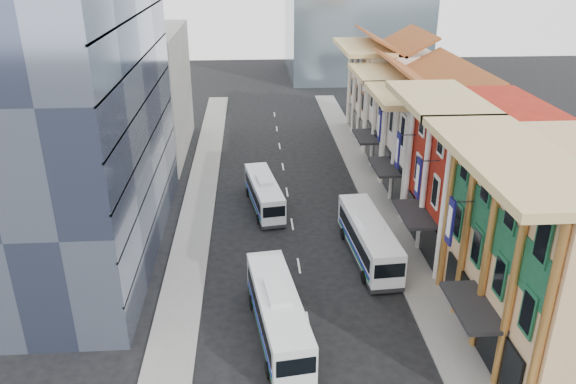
{
  "coord_description": "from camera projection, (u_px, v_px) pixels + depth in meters",
  "views": [
    {
      "loc": [
        -3.28,
        -21.72,
        22.35
      ],
      "look_at": [
        -0.53,
        19.51,
        4.18
      ],
      "focal_mm": 35.0,
      "sensor_mm": 36.0,
      "label": 1
    }
  ],
  "objects": [
    {
      "name": "shophouse_tan",
      "position": [
        558.0,
        258.0,
        32.04
      ],
      "size": [
        8.0,
        14.0,
        12.0
      ],
      "primitive_type": "cube",
      "color": "tan",
      "rests_on": "ground"
    },
    {
      "name": "office_tower",
      "position": [
        54.0,
        60.0,
        39.32
      ],
      "size": [
        12.0,
        26.0,
        30.0
      ],
      "primitive_type": "cube",
      "color": "#424C69",
      "rests_on": "ground"
    },
    {
      "name": "bus_left_far",
      "position": [
        264.0,
        193.0,
        51.59
      ],
      "size": [
        3.65,
        9.7,
        3.04
      ],
      "primitive_type": null,
      "rotation": [
        0.0,
        0.0,
        0.15
      ],
      "color": "silver",
      "rests_on": "ground"
    },
    {
      "name": "sidewalk_right",
      "position": [
        388.0,
        220.0,
        49.62
      ],
      "size": [
        3.0,
        90.0,
        0.15
      ],
      "primitive_type": "cube",
      "color": "slate",
      "rests_on": "ground"
    },
    {
      "name": "shophouse_cream_near",
      "position": [
        439.0,
        150.0,
        52.08
      ],
      "size": [
        8.0,
        9.0,
        10.0
      ],
      "primitive_type": "cube",
      "color": "beige",
      "rests_on": "ground"
    },
    {
      "name": "office_block_far",
      "position": [
        139.0,
        93.0,
        63.61
      ],
      "size": [
        10.0,
        18.0,
        14.0
      ],
      "primitive_type": "cube",
      "color": "gray",
      "rests_on": "ground"
    },
    {
      "name": "bus_left_near",
      "position": [
        278.0,
        313.0,
        34.4
      ],
      "size": [
        3.87,
        10.88,
        3.41
      ],
      "primitive_type": null,
      "rotation": [
        0.0,
        0.0,
        0.13
      ],
      "color": "silver",
      "rests_on": "ground"
    },
    {
      "name": "bus_right",
      "position": [
        369.0,
        238.0,
        43.19
      ],
      "size": [
        3.25,
        10.87,
        3.44
      ],
      "primitive_type": null,
      "rotation": [
        0.0,
        0.0,
        0.07
      ],
      "color": "silver",
      "rests_on": "ground"
    },
    {
      "name": "shophouse_cream_mid",
      "position": [
        413.0,
        122.0,
        60.3
      ],
      "size": [
        8.0,
        9.0,
        10.0
      ],
      "primitive_type": "cube",
      "color": "beige",
      "rests_on": "ground"
    },
    {
      "name": "shophouse_cream_far",
      "position": [
        390.0,
        94.0,
        69.69
      ],
      "size": [
        8.0,
        12.0,
        11.0
      ],
      "primitive_type": "cube",
      "color": "beige",
      "rests_on": "ground"
    },
    {
      "name": "shophouse_red",
      "position": [
        479.0,
        178.0,
        43.0
      ],
      "size": [
        8.0,
        10.0,
        12.0
      ],
      "primitive_type": "cube",
      "color": "maroon",
      "rests_on": "ground"
    },
    {
      "name": "sidewalk_left",
      "position": [
        194.0,
        226.0,
        48.59
      ],
      "size": [
        3.0,
        90.0,
        0.15
      ],
      "primitive_type": "cube",
      "color": "slate",
      "rests_on": "ground"
    }
  ]
}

